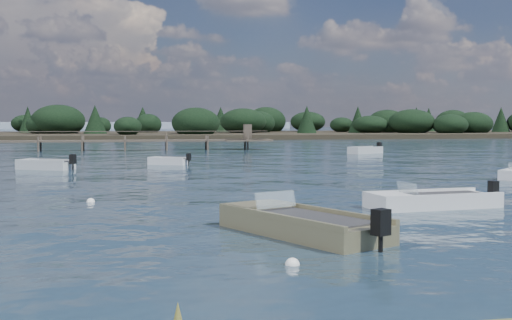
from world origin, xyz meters
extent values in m
plane|color=#152532|center=(0.00, 60.00, 0.00)|extent=(400.00, 400.00, 0.00)
cube|color=#696346|center=(-3.24, -3.01, 0.11)|extent=(4.07, 5.58, 0.80)
cube|color=#696346|center=(-4.12, -1.21, 0.58)|extent=(2.13, 1.91, 0.16)
cube|color=#27272A|center=(-3.05, -3.39, 0.49)|extent=(2.98, 3.90, 0.14)
cube|color=#696346|center=(-4.05, -3.41, 0.58)|extent=(2.45, 4.78, 0.16)
cube|color=#696346|center=(-2.43, -2.61, 0.58)|extent=(2.45, 4.78, 0.16)
cube|color=black|center=(-1.96, -5.60, 0.72)|extent=(0.49, 0.46, 0.63)
cylinder|color=black|center=(-1.96, -5.60, 0.17)|extent=(0.15, 0.15, 0.63)
cube|color=silver|center=(-3.75, -1.97, 0.86)|extent=(1.34, 0.78, 0.48)
cube|color=#A9AEB0|center=(-13.46, 22.69, 0.11)|extent=(3.80, 2.92, 0.77)
cube|color=#A9AEB0|center=(-14.65, 23.32, 0.56)|extent=(1.35, 1.54, 0.15)
cube|color=#27272A|center=(-13.21, 22.56, 0.48)|extent=(2.66, 2.14, 0.13)
cube|color=#A9AEB0|center=(-13.76, 22.11, 0.56)|extent=(3.19, 1.77, 0.15)
cube|color=#A9AEB0|center=(-13.15, 23.27, 0.56)|extent=(3.19, 1.77, 0.15)
cube|color=black|center=(-11.68, 21.75, 0.70)|extent=(0.45, 0.48, 0.61)
cylinder|color=black|center=(-11.68, 21.75, 0.17)|extent=(0.15, 0.15, 0.61)
cube|color=silver|center=(-5.52, 25.75, 0.09)|extent=(2.94, 2.31, 0.64)
cube|color=silver|center=(-6.43, 26.26, 0.47)|extent=(1.06, 1.19, 0.13)
cube|color=#27272A|center=(-5.32, 25.64, 0.39)|extent=(2.06, 1.69, 0.11)
cube|color=silver|center=(-5.76, 25.31, 0.47)|extent=(2.45, 1.45, 0.13)
cube|color=silver|center=(-5.27, 26.18, 0.47)|extent=(2.45, 1.45, 0.13)
cube|color=black|center=(-4.14, 24.97, 0.58)|extent=(0.38, 0.40, 0.51)
cylinder|color=black|center=(-4.14, 24.97, 0.14)|extent=(0.13, 0.13, 0.51)
cube|color=#A9AEB0|center=(13.42, 37.38, 0.11)|extent=(3.69, 2.82, 0.80)
cube|color=#A9AEB0|center=(12.26, 36.77, 0.59)|extent=(1.31, 1.48, 0.16)
cube|color=#27272A|center=(13.66, 37.50, 0.49)|extent=(2.59, 2.06, 0.14)
cube|color=#A9AEB0|center=(13.71, 36.82, 0.59)|extent=(3.12, 1.72, 0.16)
cube|color=#A9AEB0|center=(13.13, 37.93, 0.59)|extent=(3.12, 1.72, 0.16)
cube|color=black|center=(15.17, 38.29, 0.72)|extent=(0.47, 0.50, 0.63)
cylinder|color=black|center=(15.17, 38.29, 0.17)|extent=(0.16, 0.16, 0.63)
cube|color=silver|center=(12.47, 12.01, 0.47)|extent=(3.11, 2.87, 0.13)
cube|color=silver|center=(2.81, 1.50, 0.10)|extent=(4.91, 2.32, 0.69)
cube|color=silver|center=(1.03, 1.29, 0.50)|extent=(1.32, 1.72, 0.14)
cube|color=#27272A|center=(3.19, 1.54, 0.42)|extent=(3.36, 1.79, 0.12)
cube|color=silver|center=(2.91, 0.68, 0.50)|extent=(4.71, 0.67, 0.14)
cube|color=silver|center=(2.72, 2.32, 0.50)|extent=(4.71, 0.67, 0.14)
cube|color=black|center=(5.38, 1.80, 0.62)|extent=(0.31, 0.37, 0.54)
cylinder|color=black|center=(5.38, 1.80, 0.15)|extent=(0.11, 0.11, 0.54)
cube|color=silver|center=(1.78, 1.38, 0.74)|extent=(0.30, 1.29, 0.41)
sphere|color=white|center=(-4.37, -6.55, 0.00)|extent=(0.32, 0.32, 0.32)
sphere|color=white|center=(5.67, 2.10, 0.00)|extent=(0.32, 0.32, 0.32)
sphere|color=white|center=(-9.45, 5.24, 0.00)|extent=(0.32, 0.32, 0.32)
cube|color=#4B4137|center=(4.00, 48.00, 1.00)|extent=(5.00, 3.20, 0.18)
cube|color=#4B4137|center=(4.00, 48.00, 1.90)|extent=(0.80, 0.80, 1.60)
cylinder|color=#4B4137|center=(-17.47, 47.15, 0.40)|extent=(0.20, 0.20, 2.20)
cylinder|color=#4B4137|center=(-17.47, 48.85, 0.40)|extent=(0.20, 0.20, 2.20)
cylinder|color=#4B4137|center=(-13.20, 47.15, 0.40)|extent=(0.20, 0.20, 2.20)
cylinder|color=#4B4137|center=(-13.20, 48.85, 0.40)|extent=(0.20, 0.20, 2.20)
cylinder|color=#4B4137|center=(-8.93, 47.15, 0.40)|extent=(0.20, 0.20, 2.20)
cylinder|color=#4B4137|center=(-8.93, 48.85, 0.40)|extent=(0.20, 0.20, 2.20)
cylinder|color=#4B4137|center=(-4.67, 47.15, 0.40)|extent=(0.20, 0.20, 2.20)
cylinder|color=#4B4137|center=(-4.67, 48.85, 0.40)|extent=(0.20, 0.20, 2.20)
cylinder|color=#4B4137|center=(-0.40, 47.15, 0.40)|extent=(0.20, 0.20, 2.20)
cylinder|color=#4B4137|center=(-0.40, 48.85, 0.40)|extent=(0.20, 0.20, 2.20)
cylinder|color=#4B4137|center=(3.87, 47.15, 0.40)|extent=(0.20, 0.20, 2.20)
cylinder|color=#4B4137|center=(3.87, 48.85, 0.40)|extent=(0.20, 0.20, 2.20)
cube|color=black|center=(25.00, 100.00, 0.00)|extent=(190.00, 40.00, 1.60)
ellipsoid|color=black|center=(25.00, 100.00, 2.80)|extent=(180.50, 36.00, 4.40)
camera|label=1|loc=(-7.65, -19.95, 3.15)|focal=45.00mm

